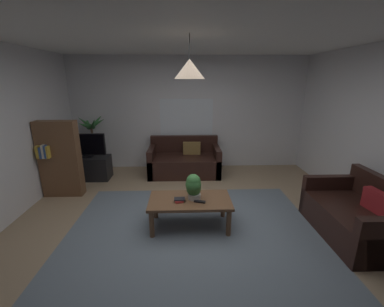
{
  "coord_description": "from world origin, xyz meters",
  "views": [
    {
      "loc": [
        -0.12,
        -3.17,
        2.08
      ],
      "look_at": [
        0.0,
        0.3,
        1.05
      ],
      "focal_mm": 23.25,
      "sensor_mm": 36.0,
      "label": 1
    }
  ],
  "objects_px": {
    "potted_plant_on_table": "(194,186)",
    "pendant_lamp": "(190,69)",
    "couch_right_side": "(357,218)",
    "book_on_table_1": "(180,199)",
    "couch_under_window": "(185,162)",
    "tv_stand": "(89,168)",
    "book_on_table_0": "(179,201)",
    "tv": "(86,145)",
    "coffee_table": "(190,203)",
    "bookshelf_corner": "(60,159)",
    "potted_palm_corner": "(93,146)",
    "remote_on_table_0": "(200,202)"
  },
  "relations": [
    {
      "from": "potted_plant_on_table",
      "to": "pendant_lamp",
      "type": "bearing_deg",
      "value": -168.09
    },
    {
      "from": "couch_right_side",
      "to": "book_on_table_1",
      "type": "xyz_separation_m",
      "value": [
        -2.42,
        0.25,
        0.2
      ]
    },
    {
      "from": "couch_under_window",
      "to": "couch_right_side",
      "type": "distance_m",
      "value": 3.41
    },
    {
      "from": "potted_plant_on_table",
      "to": "tv_stand",
      "type": "distance_m",
      "value": 2.93
    },
    {
      "from": "couch_under_window",
      "to": "book_on_table_0",
      "type": "height_order",
      "value": "couch_under_window"
    },
    {
      "from": "tv",
      "to": "coffee_table",
      "type": "bearing_deg",
      "value": -41.37
    },
    {
      "from": "couch_under_window",
      "to": "book_on_table_1",
      "type": "height_order",
      "value": "couch_under_window"
    },
    {
      "from": "book_on_table_0",
      "to": "bookshelf_corner",
      "type": "bearing_deg",
      "value": 151.1
    },
    {
      "from": "book_on_table_0",
      "to": "potted_plant_on_table",
      "type": "bearing_deg",
      "value": 21.78
    },
    {
      "from": "coffee_table",
      "to": "potted_plant_on_table",
      "type": "distance_m",
      "value": 0.27
    },
    {
      "from": "potted_palm_corner",
      "to": "pendant_lamp",
      "type": "xyz_separation_m",
      "value": [
        2.19,
        -2.45,
        1.61
      ]
    },
    {
      "from": "book_on_table_0",
      "to": "pendant_lamp",
      "type": "height_order",
      "value": "pendant_lamp"
    },
    {
      "from": "book_on_table_1",
      "to": "tv",
      "type": "bearing_deg",
      "value": 135.72
    },
    {
      "from": "couch_right_side",
      "to": "coffee_table",
      "type": "height_order",
      "value": "couch_right_side"
    },
    {
      "from": "tv_stand",
      "to": "bookshelf_corner",
      "type": "bearing_deg",
      "value": -103.37
    },
    {
      "from": "couch_under_window",
      "to": "bookshelf_corner",
      "type": "xyz_separation_m",
      "value": [
        -2.26,
        -1.04,
        0.43
      ]
    },
    {
      "from": "book_on_table_1",
      "to": "potted_palm_corner",
      "type": "height_order",
      "value": "potted_palm_corner"
    },
    {
      "from": "couch_right_side",
      "to": "remote_on_table_0",
      "type": "height_order",
      "value": "couch_right_side"
    },
    {
      "from": "couch_right_side",
      "to": "remote_on_table_0",
      "type": "bearing_deg",
      "value": -95.62
    },
    {
      "from": "tv",
      "to": "bookshelf_corner",
      "type": "xyz_separation_m",
      "value": [
        -0.19,
        -0.76,
        -0.06
      ]
    },
    {
      "from": "book_on_table_0",
      "to": "pendant_lamp",
      "type": "xyz_separation_m",
      "value": [
        0.15,
        0.07,
        1.76
      ]
    },
    {
      "from": "couch_right_side",
      "to": "couch_under_window",
      "type": "bearing_deg",
      "value": -136.54
    },
    {
      "from": "couch_under_window",
      "to": "tv",
      "type": "relative_size",
      "value": 1.93
    },
    {
      "from": "book_on_table_1",
      "to": "couch_right_side",
      "type": "bearing_deg",
      "value": -5.87
    },
    {
      "from": "potted_plant_on_table",
      "to": "pendant_lamp",
      "type": "distance_m",
      "value": 1.57
    },
    {
      "from": "potted_palm_corner",
      "to": "bookshelf_corner",
      "type": "xyz_separation_m",
      "value": [
        -0.14,
        -1.32,
        0.1
      ]
    },
    {
      "from": "tv",
      "to": "pendant_lamp",
      "type": "relative_size",
      "value": 1.57
    },
    {
      "from": "couch_right_side",
      "to": "pendant_lamp",
      "type": "bearing_deg",
      "value": -97.73
    },
    {
      "from": "coffee_table",
      "to": "potted_palm_corner",
      "type": "relative_size",
      "value": 0.87
    },
    {
      "from": "potted_plant_on_table",
      "to": "bookshelf_corner",
      "type": "height_order",
      "value": "bookshelf_corner"
    },
    {
      "from": "tv",
      "to": "bookshelf_corner",
      "type": "distance_m",
      "value": 0.78
    },
    {
      "from": "couch_right_side",
      "to": "potted_palm_corner",
      "type": "distance_m",
      "value": 5.26
    },
    {
      "from": "remote_on_table_0",
      "to": "potted_plant_on_table",
      "type": "height_order",
      "value": "potted_plant_on_table"
    },
    {
      "from": "book_on_table_0",
      "to": "remote_on_table_0",
      "type": "distance_m",
      "value": 0.29
    },
    {
      "from": "book_on_table_1",
      "to": "potted_plant_on_table",
      "type": "distance_m",
      "value": 0.27
    },
    {
      "from": "book_on_table_1",
      "to": "pendant_lamp",
      "type": "height_order",
      "value": "pendant_lamp"
    },
    {
      "from": "coffee_table",
      "to": "bookshelf_corner",
      "type": "height_order",
      "value": "bookshelf_corner"
    },
    {
      "from": "potted_palm_corner",
      "to": "tv_stand",
      "type": "bearing_deg",
      "value": -85.23
    },
    {
      "from": "book_on_table_0",
      "to": "book_on_table_1",
      "type": "height_order",
      "value": "book_on_table_1"
    },
    {
      "from": "book_on_table_0",
      "to": "book_on_table_1",
      "type": "bearing_deg",
      "value": 58.16
    },
    {
      "from": "couch_under_window",
      "to": "coffee_table",
      "type": "distance_m",
      "value": 2.17
    },
    {
      "from": "book_on_table_1",
      "to": "couch_under_window",
      "type": "bearing_deg",
      "value": 88.0
    },
    {
      "from": "coffee_table",
      "to": "book_on_table_1",
      "type": "distance_m",
      "value": 0.19
    },
    {
      "from": "couch_right_side",
      "to": "potted_plant_on_table",
      "type": "distance_m",
      "value": 2.28
    },
    {
      "from": "couch_right_side",
      "to": "book_on_table_0",
      "type": "bearing_deg",
      "value": -95.58
    },
    {
      "from": "remote_on_table_0",
      "to": "tv_stand",
      "type": "height_order",
      "value": "tv_stand"
    },
    {
      "from": "book_on_table_0",
      "to": "tv_stand",
      "type": "height_order",
      "value": "tv_stand"
    },
    {
      "from": "book_on_table_0",
      "to": "pendant_lamp",
      "type": "distance_m",
      "value": 1.77
    },
    {
      "from": "couch_under_window",
      "to": "potted_plant_on_table",
      "type": "height_order",
      "value": "couch_under_window"
    },
    {
      "from": "couch_right_side",
      "to": "book_on_table_1",
      "type": "distance_m",
      "value": 2.44
    }
  ]
}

